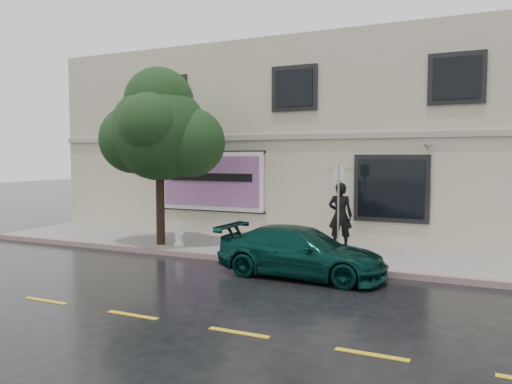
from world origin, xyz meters
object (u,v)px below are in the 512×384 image
at_px(pedestrian, 340,215).
at_px(fire_hydrant, 179,233).
at_px(car, 301,252).
at_px(street_tree, 159,133).

height_order(pedestrian, fire_hydrant, pedestrian).
bearing_deg(fire_hydrant, pedestrian, -2.62).
bearing_deg(car, street_tree, 75.40).
bearing_deg(pedestrian, street_tree, 13.06).
height_order(car, street_tree, street_tree).
height_order(pedestrian, street_tree, street_tree).
bearing_deg(pedestrian, fire_hydrant, 15.14).
xyz_separation_m(car, pedestrian, (0.07, 3.33, 0.54)).
bearing_deg(fire_hydrant, car, -41.90).
xyz_separation_m(pedestrian, fire_hydrant, (-4.69, -1.70, -0.61)).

